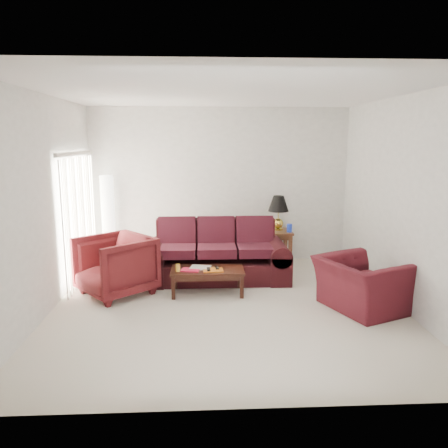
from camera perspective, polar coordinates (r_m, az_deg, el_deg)
The scene contains 19 objects.
floor at distance 6.48m, azimuth 0.39°, elevation -10.60°, with size 5.00×5.00×0.00m, color silver.
blinds at distance 7.72m, azimuth -18.43°, elevation 0.68°, with size 0.10×2.00×2.16m, color silver.
sofa at distance 7.48m, azimuth -0.99°, elevation -3.59°, with size 2.45×1.06×1.00m, color black, non-canonical shape.
throw_pillow at distance 8.30m, azimuth -5.27°, elevation -0.53°, with size 0.38×0.11×0.38m, color black.
end_table at distance 8.53m, azimuth 6.67°, elevation -3.02°, with size 0.61×0.61×0.66m, color #492D19, non-canonical shape.
table_lamp at distance 8.46m, azimuth 7.10°, elevation 1.44°, with size 0.40×0.40×0.66m, color gold, non-canonical shape.
clock at distance 8.28m, azimuth 5.82°, elevation -0.61°, with size 0.13×0.05×0.13m, color #AFAFB4.
blue_canister at distance 8.33m, azimuth 8.54°, elevation -0.52°, with size 0.10×0.10×0.16m, color #1A31AB.
picture_frame at distance 8.56m, azimuth 5.84°, elevation -0.13°, with size 0.13×0.02×0.16m, color silver.
floor_lamp at distance 8.54m, azimuth -14.88°, elevation 0.43°, with size 0.28×0.28×1.75m, color white, non-canonical shape.
armchair_left at distance 6.99m, azimuth -14.01°, elevation -5.29°, with size 0.99×1.02×0.93m, color #481013.
armchair_right at distance 6.53m, azimuth 17.44°, elevation -7.55°, with size 1.13×0.98×0.73m, color #400E16.
coffee_table at distance 6.90m, azimuth -2.17°, elevation -7.48°, with size 1.13×0.57×0.40m, color black, non-canonical shape.
magazine_red at distance 6.79m, azimuth -4.40°, elevation -6.00°, with size 0.28×0.21×0.02m, color red.
magazine_white at distance 6.91m, azimuth -3.10°, elevation -5.68°, with size 0.31×0.23×0.02m, color silver.
magazine_orange at distance 6.76m, azimuth -1.43°, elevation -6.04°, with size 0.31×0.23×0.02m, color #B85B15.
remote_a at distance 6.75m, azimuth -2.03°, elevation -5.91°, with size 0.05×0.17×0.02m, color black.
remote_b at distance 6.83m, azimuth -0.93°, elevation -5.71°, with size 0.05×0.15×0.02m, color black.
yellow_glass at distance 6.75m, azimuth -6.05°, elevation -5.70°, with size 0.07×0.07×0.12m, color gold.
Camera 1 is at (-0.35, -6.02, 2.38)m, focal length 35.00 mm.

